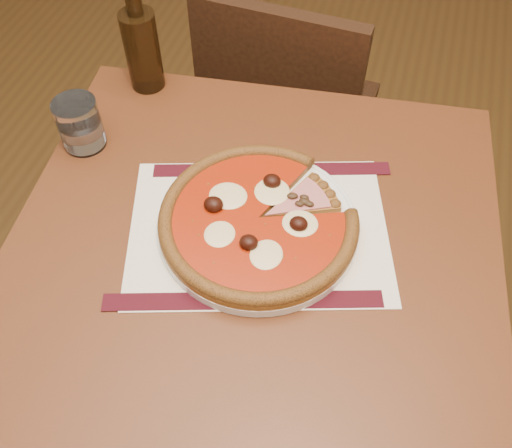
{
  "coord_description": "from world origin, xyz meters",
  "views": [
    {
      "loc": [
        0.98,
        -0.07,
        1.51
      ],
      "look_at": [
        0.82,
        0.46,
        0.78
      ],
      "focal_mm": 40.0,
      "sensor_mm": 36.0,
      "label": 1
    }
  ],
  "objects_px": {
    "chair_far": "(286,113)",
    "plate": "(259,226)",
    "table": "(253,278)",
    "bottle": "(142,47)",
    "water_glass": "(80,124)",
    "pizza": "(259,219)"
  },
  "relations": [
    {
      "from": "pizza",
      "to": "bottle",
      "type": "height_order",
      "value": "bottle"
    },
    {
      "from": "table",
      "to": "bottle",
      "type": "bearing_deg",
      "value": 134.41
    },
    {
      "from": "pizza",
      "to": "bottle",
      "type": "relative_size",
      "value": 1.41
    },
    {
      "from": "chair_far",
      "to": "water_glass",
      "type": "distance_m",
      "value": 0.64
    },
    {
      "from": "table",
      "to": "water_glass",
      "type": "bearing_deg",
      "value": 159.77
    },
    {
      "from": "table",
      "to": "pizza",
      "type": "distance_m",
      "value": 0.14
    },
    {
      "from": "table",
      "to": "bottle",
      "type": "height_order",
      "value": "bottle"
    },
    {
      "from": "plate",
      "to": "water_glass",
      "type": "xyz_separation_m",
      "value": [
        -0.37,
        0.1,
        0.04
      ]
    },
    {
      "from": "chair_far",
      "to": "bottle",
      "type": "xyz_separation_m",
      "value": [
        -0.23,
        -0.29,
        0.36
      ]
    },
    {
      "from": "plate",
      "to": "bottle",
      "type": "xyz_separation_m",
      "value": [
        -0.32,
        0.3,
        0.08
      ]
    },
    {
      "from": "bottle",
      "to": "table",
      "type": "bearing_deg",
      "value": -45.59
    },
    {
      "from": "bottle",
      "to": "water_glass",
      "type": "bearing_deg",
      "value": -103.45
    },
    {
      "from": "chair_far",
      "to": "bottle",
      "type": "bearing_deg",
      "value": 55.75
    },
    {
      "from": "chair_far",
      "to": "plate",
      "type": "xyz_separation_m",
      "value": [
        0.09,
        -0.58,
        0.28
      ]
    },
    {
      "from": "plate",
      "to": "water_glass",
      "type": "relative_size",
      "value": 3.4
    },
    {
      "from": "plate",
      "to": "bottle",
      "type": "height_order",
      "value": "bottle"
    },
    {
      "from": "water_glass",
      "to": "bottle",
      "type": "xyz_separation_m",
      "value": [
        0.05,
        0.19,
        0.04
      ]
    },
    {
      "from": "bottle",
      "to": "pizza",
      "type": "bearing_deg",
      "value": -42.66
    },
    {
      "from": "table",
      "to": "pizza",
      "type": "relative_size",
      "value": 2.71
    },
    {
      "from": "table",
      "to": "plate",
      "type": "relative_size",
      "value": 2.7
    },
    {
      "from": "pizza",
      "to": "chair_far",
      "type": "bearing_deg",
      "value": 98.96
    },
    {
      "from": "table",
      "to": "bottle",
      "type": "xyz_separation_m",
      "value": [
        -0.32,
        0.33,
        0.19
      ]
    }
  ]
}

